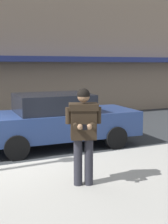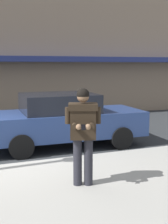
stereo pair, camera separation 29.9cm
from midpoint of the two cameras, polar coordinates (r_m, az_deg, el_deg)
The scene contains 5 objects.
ground_plane at distance 7.55m, azimuth -15.47°, elevation -9.87°, with size 80.00×80.00×0.00m, color #2B2D30.
sidewalk at distance 5.24m, azimuth 1.23°, elevation -17.25°, with size 32.00×5.30×0.14m, color #99968E.
curb_paint_line at distance 7.79m, azimuth -8.16°, elevation -9.02°, with size 28.00×0.12×0.01m, color silver.
parked_sedan_mid at distance 9.02m, azimuth -5.75°, elevation -1.40°, with size 4.56×2.05×1.54m.
man_texting_on_phone at distance 5.64m, azimuth -1.62°, elevation -2.65°, with size 0.62×0.65×1.81m.
Camera 1 is at (-1.18, -7.03, 2.35)m, focal length 50.00 mm.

